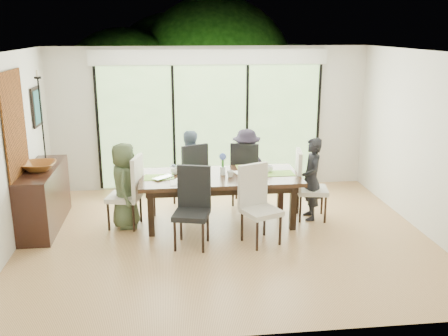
{
  "coord_description": "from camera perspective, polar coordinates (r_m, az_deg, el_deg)",
  "views": [
    {
      "loc": [
        -0.82,
        -6.85,
        3.01
      ],
      "look_at": [
        0.0,
        0.25,
        1.0
      ],
      "focal_mm": 40.0,
      "sensor_mm": 36.0,
      "label": 1
    }
  ],
  "objects": [
    {
      "name": "table_leg_bl",
      "position": [
        8.32,
        -8.2,
        -3.04
      ],
      "size": [
        0.09,
        0.09,
        0.72
      ],
      "primitive_type": "cube",
      "color": "black",
      "rests_on": "floor"
    },
    {
      "name": "hyacinth_blooms",
      "position": [
        7.8,
        -0.14,
        1.32
      ],
      "size": [
        0.11,
        0.11,
        0.11
      ],
      "primitive_type": "sphere",
      "color": "#4F68C7",
      "rests_on": "table_top"
    },
    {
      "name": "candle",
      "position": [
        8.2,
        -20.57,
        10.08
      ],
      "size": [
        0.04,
        0.04,
        0.11
      ],
      "primitive_type": "cylinder",
      "color": "silver",
      "rests_on": "sideboard"
    },
    {
      "name": "glass_doors",
      "position": [
        9.53,
        -1.54,
        4.75
      ],
      "size": [
        4.2,
        0.02,
        2.3
      ],
      "primitive_type": "cube",
      "color": "#598C3F",
      "rests_on": "wall_back"
    },
    {
      "name": "placemat_paper",
      "position": [
        7.5,
        -4.4,
        -1.61
      ],
      "size": [
        0.46,
        0.33,
        0.01
      ],
      "primitive_type": "cube",
      "color": "white",
      "rests_on": "table_top"
    },
    {
      "name": "cup_c",
      "position": [
        8.02,
        5.15,
        -0.12
      ],
      "size": [
        0.18,
        0.18,
        0.1
      ],
      "primitive_type": "imported",
      "rotation": [
        0.0,
        0.0,
        3.72
      ],
      "color": "white",
      "rests_on": "table_top"
    },
    {
      "name": "wall_back",
      "position": [
        9.54,
        -1.57,
        5.68
      ],
      "size": [
        6.0,
        0.02,
        2.7
      ],
      "primitive_type": "cube",
      "color": "silver",
      "rests_on": "floor"
    },
    {
      "name": "foliage_far",
      "position": [
        13.43,
        -5.7,
        9.68
      ],
      "size": [
        3.6,
        3.6,
        3.6
      ],
      "primitive_type": "sphere",
      "color": "#14380F",
      "rests_on": "ground"
    },
    {
      "name": "person_far_right",
      "position": [
        8.71,
        2.55,
        0.12
      ],
      "size": [
        0.65,
        0.43,
        1.34
      ],
      "primitive_type": "imported",
      "rotation": [
        0.0,
        0.0,
        3.2
      ],
      "color": "#231D2C",
      "rests_on": "floor"
    },
    {
      "name": "chair_near_right",
      "position": [
        7.14,
        4.3,
        -4.3
      ],
      "size": [
        0.63,
        0.63,
        1.15
      ],
      "primitive_type": null,
      "rotation": [
        0.0,
        0.0,
        0.41
      ],
      "color": "beige",
      "rests_on": "floor"
    },
    {
      "name": "candlestick_shaft",
      "position": [
        8.29,
        -20.1,
        5.17
      ],
      "size": [
        0.03,
        0.03,
        1.31
      ],
      "primitive_type": "cylinder",
      "color": "black",
      "rests_on": "sideboard"
    },
    {
      "name": "laptop",
      "position": [
        7.68,
        -6.7,
        -1.17
      ],
      "size": [
        0.4,
        0.39,
        0.03
      ],
      "primitive_type": "imported",
      "rotation": [
        0.0,
        0.0,
        0.73
      ],
      "color": "silver",
      "rests_on": "table_top"
    },
    {
      "name": "bowl",
      "position": [
        8.0,
        -20.4,
        0.19
      ],
      "size": [
        0.5,
        0.5,
        0.12
      ],
      "primitive_type": "imported",
      "color": "brown",
      "rests_on": "sideboard"
    },
    {
      "name": "candlestick_base",
      "position": [
        8.43,
        -19.68,
        0.74
      ],
      "size": [
        0.11,
        0.11,
        0.04
      ],
      "primitive_type": "cylinder",
      "color": "black",
      "rests_on": "sideboard"
    },
    {
      "name": "foliage_right",
      "position": [
        12.36,
        7.69,
        7.41
      ],
      "size": [
        2.8,
        2.8,
        2.8
      ],
      "primitive_type": "sphere",
      "color": "#14380F",
      "rests_on": "ground"
    },
    {
      "name": "vase",
      "position": [
        7.86,
        -0.14,
        -0.3
      ],
      "size": [
        0.08,
        0.08,
        0.13
      ],
      "primitive_type": "cylinder",
      "color": "silver",
      "rests_on": "table_top"
    },
    {
      "name": "placemat_far_l",
      "position": [
        8.17,
        -3.9,
        -0.14
      ],
      "size": [
        0.46,
        0.33,
        0.01
      ],
      "primitive_type": "cube",
      "color": "#7AAD3E",
      "rests_on": "table_top"
    },
    {
      "name": "chair_left_end",
      "position": [
        7.87,
        -11.39,
        -2.65
      ],
      "size": [
        0.58,
        0.58,
        1.15
      ],
      "primitive_type": null,
      "rotation": [
        0.0,
        0.0,
        -1.8
      ],
      "color": "silver",
      "rests_on": "floor"
    },
    {
      "name": "deck",
      "position": [
        10.73,
        -1.93,
        -0.88
      ],
      "size": [
        6.0,
        1.8,
        0.1
      ],
      "primitive_type": "cube",
      "color": "#533223",
      "rests_on": "ground"
    },
    {
      "name": "wall_front",
      "position": [
        4.72,
        3.87,
        -4.91
      ],
      "size": [
        6.0,
        0.02,
        2.7
      ],
      "primitive_type": "cube",
      "color": "silver",
      "rests_on": "floor"
    },
    {
      "name": "person_far_left",
      "position": [
        8.62,
        -4.03,
        -0.09
      ],
      "size": [
        0.7,
        0.53,
        1.34
      ],
      "primitive_type": "imported",
      "rotation": [
        0.0,
        0.0,
        3.37
      ],
      "color": "#6F84A1",
      "rests_on": "floor"
    },
    {
      "name": "art_canvas",
      "position": [
        8.9,
        -20.5,
        6.58
      ],
      "size": [
        0.01,
        0.45,
        0.55
      ],
      "primitive_type": "cube",
      "color": "#18494F",
      "rests_on": "wall_left"
    },
    {
      "name": "platter_base",
      "position": [
        7.49,
        -4.4,
        -1.5
      ],
      "size": [
        0.27,
        0.27,
        0.03
      ],
      "primitive_type": "cube",
      "color": "white",
      "rests_on": "table_top"
    },
    {
      "name": "platter_snacks",
      "position": [
        7.49,
        -4.4,
        -1.36
      ],
      "size": [
        0.21,
        0.21,
        0.01
      ],
      "primitive_type": "cube",
      "color": "orange",
      "rests_on": "table_top"
    },
    {
      "name": "person_left_end",
      "position": [
        7.84,
        -11.28,
        -1.96
      ],
      "size": [
        0.42,
        0.64,
        1.34
      ],
      "primitive_type": "imported",
      "rotation": [
        0.0,
        0.0,
        1.53
      ],
      "color": "#455438",
      "rests_on": "floor"
    },
    {
      "name": "table_top",
      "position": [
        7.83,
        -0.46,
        -1.07
      ],
      "size": [
        2.5,
        1.15,
        0.06
      ],
      "primitive_type": "cube",
      "color": "black",
      "rests_on": "floor"
    },
    {
      "name": "hyacinth_stems",
      "position": [
        7.82,
        -0.14,
        0.58
      ],
      "size": [
        0.04,
        0.04,
        0.17
      ],
      "primitive_type": "cylinder",
      "color": "#337226",
      "rests_on": "table_top"
    },
    {
      "name": "foliage_mid",
      "position": [
        12.77,
        -1.09,
        10.25
      ],
      "size": [
        4.0,
        4.0,
        4.0
      ],
      "primitive_type": "sphere",
      "color": "#14380F",
      "rests_on": "ground"
    },
    {
      "name": "ceiling",
      "position": [
        6.91,
        0.24,
        13.17
      ],
      "size": [
        6.0,
        5.0,
        0.01
      ],
      "primitive_type": "cube",
      "color": "white",
      "rests_on": "wall_back"
    },
    {
      "name": "art_frame",
      "position": [
        8.91,
        -20.62,
        6.57
      ],
      "size": [
        0.03,
        0.55,
        0.65
      ],
      "primitive_type": "cube",
      "color": "black",
      "rests_on": "wall_left"
    },
    {
      "name": "blinds_header",
      "position": [
        9.36,
        -1.59,
        12.57
      ],
      "size": [
        4.4,
        0.06,
        0.28
      ],
      "primitive_type": "cube",
      "color": "white",
      "rests_on": "wall_back"
    },
    {
      "name": "foliage_left",
      "position": [
        12.19,
        -11.25,
        8.0
      ],
      "size": [
        3.2,
        3.2,
        3.2
      ],
      "primitive_type": "sphere",
      "color": "#14380F",
      "rests_on": "ground"
    },
    {
      "name": "wall_left",
      "position": [
        7.38,
        -23.66,
        1.37
      ],
      "size": [
        0.02,
        5.0,
        2.7
      ],
      "primitive_type": "cube",
      "color": "silver",
      "rests_on": "floor"
    },
    {
      "name": "tablet_far_r",
      "position": [
        8.22,
        2.75,
        0.03
      ],
      "size": [
        0.25,
        0.18,
        0.01
      ],
      "primitive_type": "cube",
      "color": "black",
      "rests_on": "table_top"
    },
    {
      "name": "mullion_c",
      "position": [
        9.61,
        2.64,
        4.82
      ],
      "size": [
        0.05,
        0.04,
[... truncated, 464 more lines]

